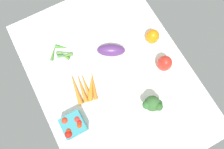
{
  "coord_description": "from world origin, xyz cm",
  "views": [
    {
      "loc": [
        -25.93,
        13.95,
        104.39
      ],
      "look_at": [
        0.0,
        0.0,
        4.0
      ],
      "focal_mm": 33.52,
      "sensor_mm": 36.0,
      "label": 1
    }
  ],
  "objects_px": {
    "bell_pepper_red": "(164,63)",
    "broccoli_head": "(153,104)",
    "okra_pile": "(63,53)",
    "carrot_bunch": "(85,86)",
    "berry_basket": "(73,125)",
    "bell_pepper_orange": "(152,36)",
    "eggplant": "(111,50)"
  },
  "relations": [
    {
      "from": "eggplant",
      "to": "bell_pepper_red",
      "type": "xyz_separation_m",
      "value": [
        -0.19,
        -0.2,
        0.02
      ]
    },
    {
      "from": "eggplant",
      "to": "carrot_bunch",
      "type": "bearing_deg",
      "value": -123.7
    },
    {
      "from": "bell_pepper_red",
      "to": "broccoli_head",
      "type": "xyz_separation_m",
      "value": [
        -0.14,
        0.16,
        0.01
      ]
    },
    {
      "from": "okra_pile",
      "to": "bell_pepper_orange",
      "type": "relative_size",
      "value": 1.51
    },
    {
      "from": "carrot_bunch",
      "to": "bell_pepper_orange",
      "type": "height_order",
      "value": "bell_pepper_orange"
    },
    {
      "from": "broccoli_head",
      "to": "carrot_bunch",
      "type": "bearing_deg",
      "value": 45.38
    },
    {
      "from": "bell_pepper_red",
      "to": "broccoli_head",
      "type": "height_order",
      "value": "broccoli_head"
    },
    {
      "from": "okra_pile",
      "to": "eggplant",
      "type": "distance_m",
      "value": 0.25
    },
    {
      "from": "bell_pepper_red",
      "to": "berry_basket",
      "type": "bearing_deg",
      "value": 95.82
    },
    {
      "from": "okra_pile",
      "to": "carrot_bunch",
      "type": "height_order",
      "value": "carrot_bunch"
    },
    {
      "from": "carrot_bunch",
      "to": "bell_pepper_orange",
      "type": "distance_m",
      "value": 0.43
    },
    {
      "from": "okra_pile",
      "to": "broccoli_head",
      "type": "relative_size",
      "value": 1.29
    },
    {
      "from": "carrot_bunch",
      "to": "bell_pepper_red",
      "type": "distance_m",
      "value": 0.41
    },
    {
      "from": "broccoli_head",
      "to": "bell_pepper_red",
      "type": "bearing_deg",
      "value": -47.72
    },
    {
      "from": "eggplant",
      "to": "broccoli_head",
      "type": "distance_m",
      "value": 0.34
    },
    {
      "from": "bell_pepper_orange",
      "to": "bell_pepper_red",
      "type": "distance_m",
      "value": 0.16
    },
    {
      "from": "okra_pile",
      "to": "berry_basket",
      "type": "height_order",
      "value": "berry_basket"
    },
    {
      "from": "bell_pepper_orange",
      "to": "bell_pepper_red",
      "type": "xyz_separation_m",
      "value": [
        -0.16,
        0.03,
        0.01
      ]
    },
    {
      "from": "okra_pile",
      "to": "bell_pepper_orange",
      "type": "distance_m",
      "value": 0.47
    },
    {
      "from": "berry_basket",
      "to": "bell_pepper_orange",
      "type": "bearing_deg",
      "value": -69.3
    },
    {
      "from": "eggplant",
      "to": "bell_pepper_red",
      "type": "height_order",
      "value": "bell_pepper_red"
    },
    {
      "from": "eggplant",
      "to": "bell_pepper_orange",
      "type": "xyz_separation_m",
      "value": [
        -0.04,
        -0.22,
        0.01
      ]
    },
    {
      "from": "bell_pepper_red",
      "to": "broccoli_head",
      "type": "distance_m",
      "value": 0.22
    },
    {
      "from": "bell_pepper_orange",
      "to": "carrot_bunch",
      "type": "bearing_deg",
      "value": 98.51
    },
    {
      "from": "okra_pile",
      "to": "bell_pepper_red",
      "type": "xyz_separation_m",
      "value": [
        -0.31,
        -0.42,
        0.04
      ]
    },
    {
      "from": "eggplant",
      "to": "bell_pepper_orange",
      "type": "distance_m",
      "value": 0.23
    },
    {
      "from": "berry_basket",
      "to": "eggplant",
      "type": "distance_m",
      "value": 0.41
    },
    {
      "from": "bell_pepper_red",
      "to": "broccoli_head",
      "type": "bearing_deg",
      "value": 132.28
    },
    {
      "from": "carrot_bunch",
      "to": "berry_basket",
      "type": "distance_m",
      "value": 0.19
    },
    {
      "from": "eggplant",
      "to": "broccoli_head",
      "type": "relative_size",
      "value": 1.42
    },
    {
      "from": "carrot_bunch",
      "to": "okra_pile",
      "type": "bearing_deg",
      "value": 6.2
    },
    {
      "from": "carrot_bunch",
      "to": "broccoli_head",
      "type": "distance_m",
      "value": 0.34
    }
  ]
}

